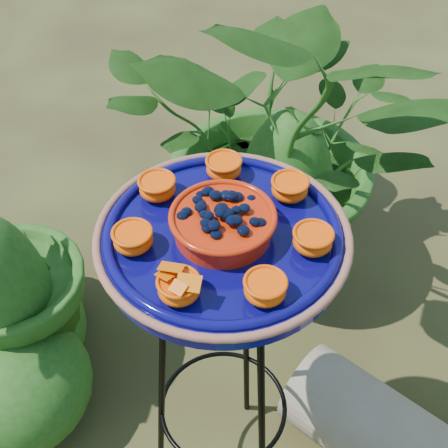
{
  "coord_description": "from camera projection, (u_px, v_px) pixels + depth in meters",
  "views": [
    {
      "loc": [
        0.46,
        -0.62,
        1.6
      ],
      "look_at": [
        -0.08,
        -0.13,
        0.88
      ],
      "focal_mm": 50.0,
      "sensor_mm": 36.0,
      "label": 1
    }
  ],
  "objects": [
    {
      "name": "shrub_back_left",
      "position": [
        290.0,
        143.0,
        1.78
      ],
      "size": [
        1.16,
        1.1,
        1.02
      ],
      "primitive_type": "imported",
      "rotation": [
        0.0,
        0.0,
        0.41
      ],
      "color": "#214512",
      "rests_on": "ground"
    },
    {
      "name": "tripod_stand",
      "position": [
        223.0,
        355.0,
        1.3
      ],
      "size": [
        0.39,
        0.39,
        0.82
      ],
      "rotation": [
        0.0,
        0.0,
        0.43
      ],
      "color": "black",
      "rests_on": "ground"
    },
    {
      "name": "ground_plane",
      "position": [
        281.0,
        448.0,
        1.67
      ],
      "size": [
        20.0,
        20.0,
        0.0
      ],
      "primitive_type": "plane",
      "color": "#2F2315",
      "rests_on": "ground"
    },
    {
      "name": "feeder_dish",
      "position": [
        223.0,
        234.0,
        1.04
      ],
      "size": [
        0.55,
        0.55,
        0.1
      ],
      "rotation": [
        0.0,
        0.0,
        0.43
      ],
      "color": "#080752",
      "rests_on": "tripod_stand"
    }
  ]
}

